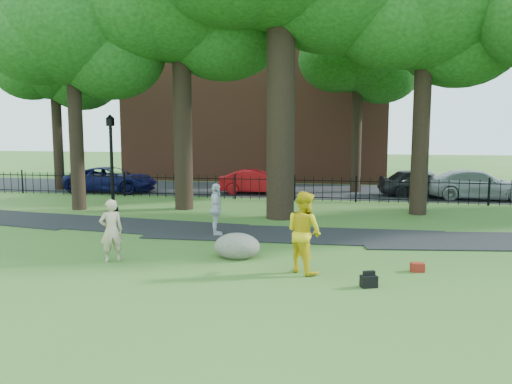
% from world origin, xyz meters
% --- Properties ---
extents(ground, '(120.00, 120.00, 0.00)m').
position_xyz_m(ground, '(0.00, 0.00, 0.00)').
color(ground, '#2C5A1F').
rests_on(ground, ground).
extents(footpath, '(36.07, 3.85, 0.03)m').
position_xyz_m(footpath, '(1.00, 3.90, 0.00)').
color(footpath, black).
rests_on(footpath, ground).
extents(street, '(80.00, 7.00, 0.02)m').
position_xyz_m(street, '(0.00, 16.00, 0.00)').
color(street, black).
rests_on(street, ground).
extents(iron_fence, '(44.00, 0.04, 1.20)m').
position_xyz_m(iron_fence, '(0.00, 12.00, 0.60)').
color(iron_fence, black).
rests_on(iron_fence, ground).
extents(brick_building, '(18.00, 8.00, 12.00)m').
position_xyz_m(brick_building, '(-4.00, 24.00, 6.00)').
color(brick_building, brown).
rests_on(brick_building, ground).
extents(tree_row, '(26.82, 7.96, 12.42)m').
position_xyz_m(tree_row, '(0.52, 8.40, 8.15)').
color(tree_row, black).
rests_on(tree_row, ground).
extents(woman, '(0.73, 0.69, 1.68)m').
position_xyz_m(woman, '(-3.51, -0.31, 0.84)').
color(woman, tan).
rests_on(woman, ground).
extents(man, '(1.24, 1.22, 2.02)m').
position_xyz_m(man, '(1.62, -0.36, 1.01)').
color(man, gold).
rests_on(man, ground).
extents(pedestrian, '(0.70, 1.10, 1.74)m').
position_xyz_m(pedestrian, '(-1.63, 3.35, 0.87)').
color(pedestrian, silver).
rests_on(pedestrian, ground).
extents(boulder, '(1.53, 1.35, 0.74)m').
position_xyz_m(boulder, '(-0.32, 0.70, 0.37)').
color(boulder, '#6F685C').
rests_on(boulder, ground).
extents(lamppost, '(0.41, 0.41, 4.13)m').
position_xyz_m(lamppost, '(-7.11, 6.94, 2.02)').
color(lamppost, black).
rests_on(lamppost, ground).
extents(backpack, '(0.41, 0.34, 0.27)m').
position_xyz_m(backpack, '(3.16, -1.29, 0.13)').
color(backpack, black).
rests_on(backpack, ground).
extents(red_bag, '(0.34, 0.24, 0.22)m').
position_xyz_m(red_bag, '(4.39, 0.19, 0.11)').
color(red_bag, maroon).
rests_on(red_bag, ground).
extents(red_sedan, '(4.10, 1.73, 1.31)m').
position_xyz_m(red_sedan, '(-2.34, 14.23, 0.66)').
color(red_sedan, '#B00D13').
rests_on(red_sedan, ground).
extents(navy_van, '(5.09, 2.43, 1.40)m').
position_xyz_m(navy_van, '(-10.48, 13.50, 0.70)').
color(navy_van, '#0D0F42').
rests_on(navy_van, ground).
extents(grey_car, '(4.47, 2.28, 1.46)m').
position_xyz_m(grey_car, '(6.36, 14.90, 0.73)').
color(grey_car, black).
rests_on(grey_car, ground).
extents(silver_car, '(5.05, 2.06, 1.46)m').
position_xyz_m(silver_car, '(9.00, 14.17, 0.73)').
color(silver_car, '#9A9DA3').
rests_on(silver_car, ground).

